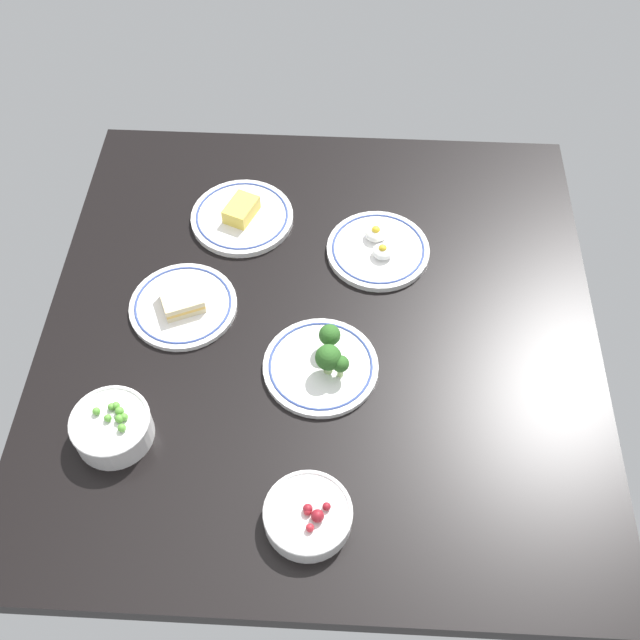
% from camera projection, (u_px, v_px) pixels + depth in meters
% --- Properties ---
extents(dining_table, '(1.13, 1.10, 0.04)m').
position_uv_depth(dining_table, '(320.00, 332.00, 1.53)').
color(dining_table, black).
rests_on(dining_table, ground).
extents(bowl_peas, '(0.14, 0.14, 0.07)m').
position_uv_depth(bowl_peas, '(112.00, 427.00, 1.34)').
color(bowl_peas, white).
rests_on(bowl_peas, dining_table).
extents(plate_cheese, '(0.23, 0.23, 0.05)m').
position_uv_depth(plate_cheese, '(242.00, 216.00, 1.67)').
color(plate_cheese, white).
rests_on(plate_cheese, dining_table).
extents(plate_eggs, '(0.22, 0.22, 0.05)m').
position_uv_depth(plate_eggs, '(378.00, 249.00, 1.62)').
color(plate_eggs, white).
rests_on(plate_eggs, dining_table).
extents(plate_broccoli, '(0.22, 0.22, 0.08)m').
position_uv_depth(plate_broccoli, '(323.00, 363.00, 1.44)').
color(plate_broccoli, white).
rests_on(plate_broccoli, dining_table).
extents(plate_sandwich, '(0.22, 0.22, 0.04)m').
position_uv_depth(plate_sandwich, '(183.00, 304.00, 1.53)').
color(plate_sandwich, white).
rests_on(plate_sandwich, dining_table).
extents(bowl_berries, '(0.15, 0.15, 0.06)m').
position_uv_depth(bowl_berries, '(310.00, 515.00, 1.26)').
color(bowl_berries, white).
rests_on(bowl_berries, dining_table).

